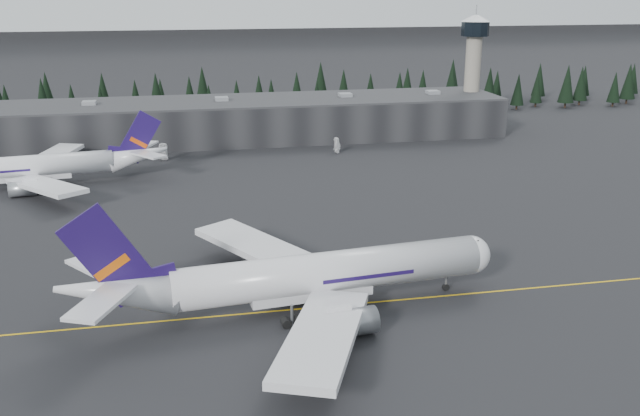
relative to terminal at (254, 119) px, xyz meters
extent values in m
plane|color=black|center=(0.00, -125.00, -6.30)|extent=(1400.00, 1400.00, 0.00)
cube|color=gold|center=(0.00, -127.00, -6.29)|extent=(400.00, 0.40, 0.02)
cube|color=black|center=(0.00, 0.00, -0.30)|extent=(160.00, 30.00, 12.00)
cube|color=#333335|center=(0.00, 0.00, 6.00)|extent=(160.00, 30.00, 0.60)
cylinder|color=gray|center=(75.00, 3.00, 9.70)|extent=(5.20, 5.20, 32.00)
cylinder|color=black|center=(75.00, 3.00, 26.95)|extent=(9.20, 9.20, 4.50)
cone|color=silver|center=(75.00, 3.00, 30.40)|extent=(10.00, 10.00, 2.00)
cube|color=black|center=(0.00, 37.00, 1.20)|extent=(360.00, 20.00, 15.00)
cylinder|color=silver|center=(-2.98, -126.97, -0.54)|extent=(48.54, 11.08, 6.28)
sphere|color=silver|center=(20.97, -124.56, -0.54)|extent=(6.28, 6.28, 6.28)
cone|color=silver|center=(-34.22, -130.12, 0.40)|extent=(18.12, 8.01, 9.09)
cube|color=silver|center=(-10.86, -111.46, -2.22)|extent=(23.26, 29.04, 2.68)
cylinder|color=gray|center=(-4.03, -116.56, -4.00)|extent=(7.17, 4.64, 3.98)
cube|color=silver|center=(-7.60, -143.74, -2.22)|extent=(18.85, 30.32, 2.68)
cylinder|color=gray|center=(-1.93, -137.39, -4.00)|extent=(7.17, 4.64, 3.98)
cube|color=#1D0F46|center=(-34.75, -130.17, 5.74)|extent=(13.24, 1.85, 15.59)
cube|color=#CD540C|center=(-34.54, -130.15, 4.17)|extent=(5.14, 1.10, 3.84)
cube|color=silver|center=(-36.94, -124.08, 1.86)|extent=(10.55, 12.10, 0.52)
cube|color=silver|center=(-35.68, -136.58, 1.86)|extent=(9.02, 12.43, 0.52)
cylinder|color=black|center=(16.81, -124.98, -4.73)|extent=(0.52, 0.52, 3.14)
cylinder|color=black|center=(-10.74, -123.02, -4.73)|extent=(0.52, 0.52, 3.14)
cylinder|color=black|center=(-9.80, -132.39, -4.73)|extent=(0.52, 0.52, 3.14)
cylinder|color=white|center=(-61.88, -45.77, -1.23)|extent=(42.73, 10.85, 5.53)
cone|color=white|center=(-34.46, -42.27, -0.40)|extent=(16.05, 7.44, 8.00)
cube|color=white|center=(-54.58, -59.23, -2.71)|extent=(20.92, 25.33, 2.36)
cylinder|color=#9A9EA3|center=(-60.71, -54.90, -4.27)|extent=(6.38, 4.23, 3.50)
cube|color=white|center=(-58.20, -30.90, -2.71)|extent=(16.03, 26.75, 2.36)
cylinder|color=#9A9EA3|center=(-63.04, -36.63, -4.27)|extent=(6.38, 4.23, 3.50)
cube|color=#20114F|center=(-34.01, -42.21, 4.29)|extent=(11.63, 1.93, 13.72)
cube|color=#E44B0D|center=(-34.19, -42.23, 2.91)|extent=(4.52, 1.08, 3.38)
cube|color=white|center=(-31.94, -47.52, 0.89)|extent=(9.44, 10.57, 0.46)
cube|color=white|center=(-33.34, -36.55, 0.89)|extent=(7.74, 10.95, 0.46)
cylinder|color=black|center=(-54.95, -49.06, -4.92)|extent=(0.46, 0.46, 2.76)
cylinder|color=black|center=(-56.00, -40.84, -4.92)|extent=(0.46, 0.46, 2.76)
imported|color=silver|center=(-28.46, -24.47, -5.60)|extent=(3.03, 5.30, 1.39)
imported|color=white|center=(21.64, -25.36, -5.49)|extent=(5.08, 3.25, 1.61)
camera|label=1|loc=(-24.76, -225.34, 41.57)|focal=40.00mm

